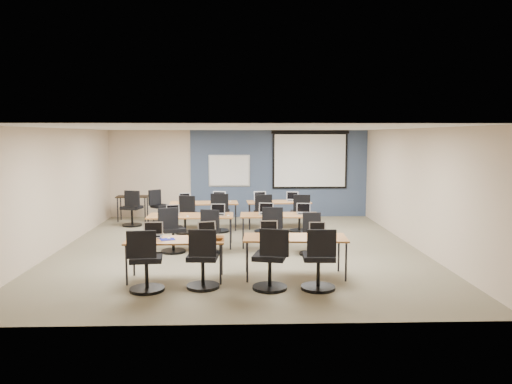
{
  "coord_description": "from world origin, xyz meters",
  "views": [
    {
      "loc": [
        0.02,
        -11.0,
        2.55
      ],
      "look_at": [
        0.4,
        0.4,
        1.24
      ],
      "focal_mm": 35.0,
      "sensor_mm": 36.0,
      "label": 1
    }
  ],
  "objects_px": {
    "task_chair_3": "(319,264)",
    "laptop_11": "(293,199)",
    "projector_screen": "(310,157)",
    "spare_chair_a": "(159,209)",
    "training_table_back_left": "(204,204)",
    "laptop_9": "(219,199)",
    "utility_table": "(132,199)",
    "training_table_front_left": "(175,242)",
    "task_chair_6": "(271,234)",
    "training_table_mid_left": "(191,217)",
    "laptop_4": "(172,212)",
    "task_chair_2": "(271,264)",
    "task_chair_7": "(311,238)",
    "training_table_mid_right": "(280,216)",
    "training_table_back_right": "(279,203)",
    "task_chair_0": "(145,266)",
    "laptop_2": "(269,231)",
    "task_chair_1": "(203,264)",
    "laptop_10": "(260,199)",
    "task_chair_10": "(265,217)",
    "laptop_8": "(185,200)",
    "spare_chair_b": "(132,211)",
    "laptop_3": "(318,232)",
    "whiteboard": "(229,171)",
    "task_chair_4": "(172,234)",
    "laptop_5": "(218,212)",
    "training_table_front_right": "(295,239)",
    "task_chair_8": "(186,218)",
    "laptop_0": "(153,233)",
    "task_chair_9": "(219,216)",
    "laptop_1": "(207,233)",
    "task_chair_5": "(208,235)",
    "laptop_6": "(266,212)"
  },
  "relations": [
    {
      "from": "training_table_front_left",
      "to": "task_chair_3",
      "type": "xyz_separation_m",
      "value": [
        2.43,
        -0.67,
        -0.25
      ]
    },
    {
      "from": "training_table_mid_left",
      "to": "laptop_5",
      "type": "xyz_separation_m",
      "value": [
        0.62,
        -0.01,
        0.1
      ]
    },
    {
      "from": "task_chair_2",
      "to": "task_chair_7",
      "type": "xyz_separation_m",
      "value": [
        0.99,
        2.34,
        -0.05
      ]
    },
    {
      "from": "training_table_front_left",
      "to": "task_chair_4",
      "type": "bearing_deg",
      "value": 98.6
    },
    {
      "from": "training_table_front_left",
      "to": "task_chair_8",
      "type": "bearing_deg",
      "value": 92.94
    },
    {
      "from": "training_table_mid_right",
      "to": "task_chair_1",
      "type": "xyz_separation_m",
      "value": [
        -1.53,
        -3.22,
        -0.26
      ]
    },
    {
      "from": "training_table_back_left",
      "to": "task_chair_6",
      "type": "xyz_separation_m",
      "value": [
        1.66,
        -2.82,
        -0.26
      ]
    },
    {
      "from": "spare_chair_a",
      "to": "spare_chair_b",
      "type": "distance_m",
      "value": 0.87
    },
    {
      "from": "spare_chair_b",
      "to": "training_table_front_right",
      "type": "bearing_deg",
      "value": -35.64
    },
    {
      "from": "laptop_0",
      "to": "task_chair_7",
      "type": "bearing_deg",
      "value": 22.22
    },
    {
      "from": "laptop_1",
      "to": "task_chair_1",
      "type": "xyz_separation_m",
      "value": [
        -0.01,
        -0.8,
        -0.37
      ]
    },
    {
      "from": "training_table_front_right",
      "to": "laptop_9",
      "type": "bearing_deg",
      "value": 110.56
    },
    {
      "from": "training_table_front_left",
      "to": "training_table_back_left",
      "type": "distance_m",
      "value": 4.81
    },
    {
      "from": "task_chair_1",
      "to": "task_chair_2",
      "type": "height_order",
      "value": "task_chair_2"
    },
    {
      "from": "training_table_back_left",
      "to": "laptop_11",
      "type": "bearing_deg",
      "value": 2.26
    },
    {
      "from": "training_table_mid_left",
      "to": "laptop_4",
      "type": "xyz_separation_m",
      "value": [
        -0.42,
        0.04,
        0.1
      ]
    },
    {
      "from": "task_chair_8",
      "to": "laptop_0",
      "type": "bearing_deg",
      "value": -71.05
    },
    {
      "from": "laptop_4",
      "to": "task_chair_5",
      "type": "distance_m",
      "value": 1.23
    },
    {
      "from": "laptop_3",
      "to": "laptop_10",
      "type": "xyz_separation_m",
      "value": [
        -0.86,
        4.79,
        0.01
      ]
    },
    {
      "from": "laptop_2",
      "to": "laptop_3",
      "type": "height_order",
      "value": "laptop_2"
    },
    {
      "from": "training_table_front_left",
      "to": "laptop_2",
      "type": "bearing_deg",
      "value": 10.61
    },
    {
      "from": "whiteboard",
      "to": "laptop_2",
      "type": "xyz_separation_m",
      "value": [
        0.85,
        -6.46,
        -0.66
      ]
    },
    {
      "from": "laptop_1",
      "to": "projector_screen",
      "type": "bearing_deg",
      "value": 48.74
    },
    {
      "from": "laptop_10",
      "to": "utility_table",
      "type": "distance_m",
      "value": 3.91
    },
    {
      "from": "training_table_front_left",
      "to": "task_chair_6",
      "type": "xyz_separation_m",
      "value": [
        1.81,
        1.99,
        -0.26
      ]
    },
    {
      "from": "laptop_6",
      "to": "task_chair_0",
      "type": "bearing_deg",
      "value": -110.3
    },
    {
      "from": "laptop_9",
      "to": "utility_table",
      "type": "xyz_separation_m",
      "value": [
        -2.62,
        1.13,
        -0.14
      ]
    },
    {
      "from": "training_table_mid_left",
      "to": "task_chair_1",
      "type": "xyz_separation_m",
      "value": [
        0.51,
        -3.19,
        -0.26
      ]
    },
    {
      "from": "training_table_mid_right",
      "to": "task_chair_7",
      "type": "distance_m",
      "value": 1.18
    },
    {
      "from": "task_chair_0",
      "to": "task_chair_7",
      "type": "height_order",
      "value": "task_chair_0"
    },
    {
      "from": "task_chair_0",
      "to": "laptop_2",
      "type": "distance_m",
      "value": 2.33
    },
    {
      "from": "laptop_2",
      "to": "task_chair_9",
      "type": "distance_m",
      "value": 4.16
    },
    {
      "from": "training_table_front_left",
      "to": "task_chair_10",
      "type": "height_order",
      "value": "task_chair_10"
    },
    {
      "from": "training_table_back_right",
      "to": "laptop_10",
      "type": "distance_m",
      "value": 0.53
    },
    {
      "from": "task_chair_0",
      "to": "laptop_9",
      "type": "bearing_deg",
      "value": 73.83
    },
    {
      "from": "training_table_back_left",
      "to": "task_chair_6",
      "type": "relative_size",
      "value": 1.79
    },
    {
      "from": "task_chair_3",
      "to": "laptop_11",
      "type": "distance_m",
      "value": 5.73
    },
    {
      "from": "task_chair_7",
      "to": "task_chair_8",
      "type": "relative_size",
      "value": 0.94
    },
    {
      "from": "training_table_mid_right",
      "to": "training_table_back_right",
      "type": "xyz_separation_m",
      "value": [
        0.15,
        2.25,
        -0.0
      ]
    },
    {
      "from": "training_table_back_left",
      "to": "task_chair_6",
      "type": "bearing_deg",
      "value": -63.06
    },
    {
      "from": "laptop_9",
      "to": "laptop_2",
      "type": "bearing_deg",
      "value": -66.81
    },
    {
      "from": "laptop_3",
      "to": "projector_screen",
      "type": "bearing_deg",
      "value": 85.18
    },
    {
      "from": "laptop_2",
      "to": "laptop_0",
      "type": "bearing_deg",
      "value": -177.59
    },
    {
      "from": "whiteboard",
      "to": "task_chair_8",
      "type": "distance_m",
      "value": 3.04
    },
    {
      "from": "laptop_8",
      "to": "training_table_front_left",
      "type": "bearing_deg",
      "value": -101.22
    },
    {
      "from": "projector_screen",
      "to": "task_chair_0",
      "type": "relative_size",
      "value": 2.29
    },
    {
      "from": "task_chair_3",
      "to": "laptop_4",
      "type": "relative_size",
      "value": 3.52
    },
    {
      "from": "task_chair_4",
      "to": "spare_chair_b",
      "type": "xyz_separation_m",
      "value": [
        -1.55,
        3.24,
        0.01
      ]
    },
    {
      "from": "projector_screen",
      "to": "spare_chair_a",
      "type": "height_order",
      "value": "projector_screen"
    },
    {
      "from": "training_table_front_right",
      "to": "laptop_11",
      "type": "relative_size",
      "value": 5.56
    }
  ]
}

